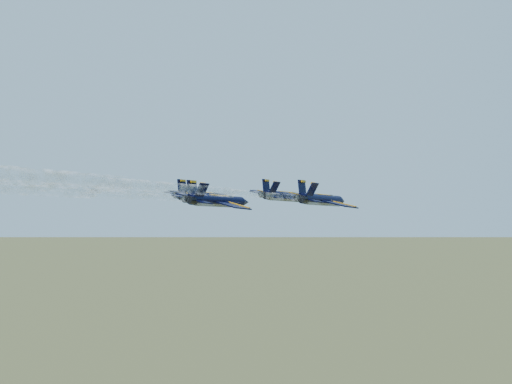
% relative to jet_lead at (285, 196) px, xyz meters
% --- Properties ---
extents(jet_lead, '(12.45, 17.11, 4.17)m').
position_rel_jet_lead_xyz_m(jet_lead, '(0.00, 0.00, 0.00)').
color(jet_lead, black).
extents(jet_left, '(12.45, 17.11, 4.17)m').
position_rel_jet_lead_xyz_m(jet_left, '(-13.81, -6.67, 0.00)').
color(jet_left, black).
extents(jet_right, '(12.45, 17.11, 4.17)m').
position_rel_jet_lead_xyz_m(jet_right, '(8.20, -15.51, 0.00)').
color(jet_right, black).
extents(jet_slot, '(12.45, 17.11, 4.17)m').
position_rel_jet_lead_xyz_m(jet_slot, '(-7.45, -22.49, 0.00)').
color(jet_slot, black).
extents(smoke_trail_lead, '(23.11, 54.89, 1.92)m').
position_rel_jet_lead_xyz_m(smoke_trail_lead, '(-16.12, -40.32, 0.04)').
color(smoke_trail_lead, white).
extents(smoke_trail_right, '(23.11, 54.89, 1.92)m').
position_rel_jet_lead_xyz_m(smoke_trail_right, '(-7.92, -55.83, 0.04)').
color(smoke_trail_right, white).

